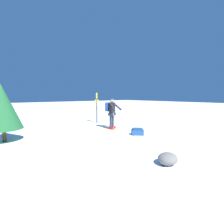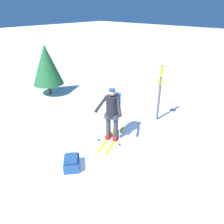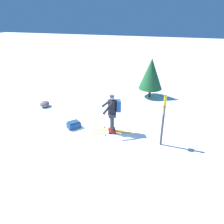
# 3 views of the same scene
# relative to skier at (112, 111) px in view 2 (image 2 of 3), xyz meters

# --- Properties ---
(ground_plane) EXTENTS (80.00, 80.00, 0.00)m
(ground_plane) POSITION_rel_skier_xyz_m (0.08, -0.39, -0.98)
(ground_plane) COLOR white
(skier) EXTENTS (1.03, 1.70, 1.68)m
(skier) POSITION_rel_skier_xyz_m (0.00, 0.00, 0.00)
(skier) COLOR gold
(skier) RESTS_ON ground_plane
(dropped_backpack) EXTENTS (0.67, 0.66, 0.31)m
(dropped_backpack) POSITION_rel_skier_xyz_m (0.16, -1.75, -0.83)
(dropped_backpack) COLOR navy
(dropped_backpack) RESTS_ON ground_plane
(trail_marker) EXTENTS (0.24, 0.10, 2.02)m
(trail_marker) POSITION_rel_skier_xyz_m (0.38, 2.06, 0.21)
(trail_marker) COLOR #4C4C51
(trail_marker) RESTS_ON ground_plane
(pine_tree) EXTENTS (1.39, 1.39, 2.31)m
(pine_tree) POSITION_rel_skier_xyz_m (-4.80, 0.87, 0.43)
(pine_tree) COLOR #4C331E
(pine_tree) RESTS_ON ground_plane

